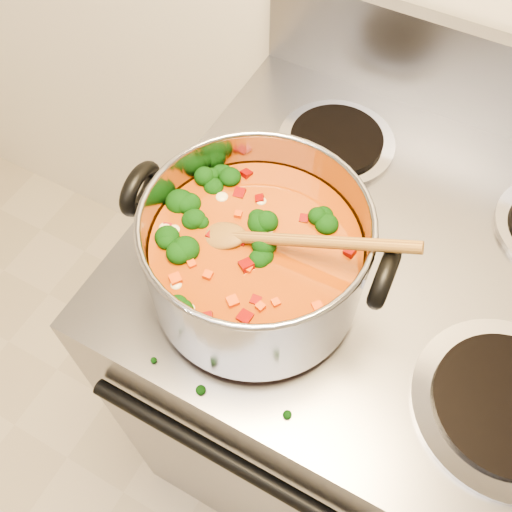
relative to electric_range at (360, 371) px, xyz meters
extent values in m
cube|color=gray|center=(0.00, 0.00, -0.01)|extent=(0.76, 0.66, 0.92)
cube|color=gray|center=(0.00, 0.31, 0.53)|extent=(0.76, 0.03, 0.16)
cylinder|color=black|center=(0.00, -0.35, 0.33)|extent=(0.65, 0.02, 0.02)
cylinder|color=#A5A5AD|center=(-0.18, -0.15, 0.46)|extent=(0.23, 0.23, 0.01)
cylinder|color=black|center=(-0.18, -0.15, 0.46)|extent=(0.18, 0.18, 0.01)
cylinder|color=#A5A5AD|center=(0.18, -0.15, 0.46)|extent=(0.23, 0.23, 0.01)
cylinder|color=black|center=(0.18, -0.15, 0.46)|extent=(0.18, 0.18, 0.01)
cylinder|color=#A5A5AD|center=(-0.18, 0.15, 0.46)|extent=(0.19, 0.19, 0.01)
cylinder|color=black|center=(-0.18, 0.15, 0.46)|extent=(0.15, 0.15, 0.01)
cylinder|color=#94949B|center=(-0.17, -0.16, 0.54)|extent=(0.28, 0.28, 0.15)
torus|color=#94949B|center=(-0.17, -0.16, 0.62)|extent=(0.28, 0.28, 0.01)
cylinder|color=#9D3E0E|center=(-0.17, -0.16, 0.52)|extent=(0.26, 0.26, 0.10)
torus|color=black|center=(-0.32, -0.17, 0.60)|extent=(0.03, 0.08, 0.08)
torus|color=black|center=(-0.01, -0.14, 0.60)|extent=(0.03, 0.08, 0.08)
ellipsoid|color=black|center=(-0.07, -0.19, 0.57)|extent=(0.04, 0.04, 0.03)
ellipsoid|color=black|center=(-0.19, -0.26, 0.57)|extent=(0.04, 0.04, 0.03)
ellipsoid|color=black|center=(-0.21, -0.20, 0.57)|extent=(0.04, 0.04, 0.03)
ellipsoid|color=black|center=(-0.09, -0.14, 0.57)|extent=(0.04, 0.04, 0.03)
ellipsoid|color=black|center=(-0.11, -0.18, 0.57)|extent=(0.04, 0.04, 0.03)
ellipsoid|color=black|center=(-0.21, -0.22, 0.57)|extent=(0.04, 0.04, 0.03)
ellipsoid|color=black|center=(-0.12, -0.19, 0.57)|extent=(0.04, 0.04, 0.03)
ellipsoid|color=black|center=(-0.23, -0.17, 0.57)|extent=(0.04, 0.04, 0.03)
ellipsoid|color=black|center=(-0.24, -0.08, 0.57)|extent=(0.04, 0.04, 0.03)
ellipsoid|color=black|center=(-0.12, -0.15, 0.57)|extent=(0.04, 0.04, 0.03)
ellipsoid|color=maroon|center=(-0.27, -0.15, 0.57)|extent=(0.01, 0.01, 0.01)
ellipsoid|color=maroon|center=(-0.24, -0.16, 0.57)|extent=(0.01, 0.01, 0.01)
ellipsoid|color=maroon|center=(-0.06, -0.19, 0.57)|extent=(0.01, 0.01, 0.01)
ellipsoid|color=maroon|center=(-0.13, -0.10, 0.57)|extent=(0.01, 0.01, 0.01)
ellipsoid|color=maroon|center=(-0.13, -0.13, 0.57)|extent=(0.01, 0.01, 0.01)
ellipsoid|color=maroon|center=(-0.25, -0.18, 0.57)|extent=(0.01, 0.01, 0.01)
ellipsoid|color=maroon|center=(-0.21, -0.25, 0.57)|extent=(0.01, 0.01, 0.01)
ellipsoid|color=maroon|center=(-0.22, -0.18, 0.57)|extent=(0.01, 0.01, 0.01)
ellipsoid|color=maroon|center=(-0.15, -0.14, 0.57)|extent=(0.01, 0.01, 0.01)
ellipsoid|color=maroon|center=(-0.24, -0.07, 0.57)|extent=(0.01, 0.01, 0.01)
ellipsoid|color=maroon|center=(-0.12, -0.12, 0.57)|extent=(0.01, 0.01, 0.01)
ellipsoid|color=maroon|center=(-0.11, -0.21, 0.57)|extent=(0.01, 0.01, 0.01)
ellipsoid|color=#CF400B|center=(-0.16, -0.10, 0.57)|extent=(0.01, 0.01, 0.01)
ellipsoid|color=#CF400B|center=(-0.24, -0.08, 0.57)|extent=(0.01, 0.01, 0.01)
ellipsoid|color=#CF400B|center=(-0.15, -0.23, 0.57)|extent=(0.01, 0.01, 0.01)
ellipsoid|color=#CF400B|center=(-0.06, -0.21, 0.57)|extent=(0.01, 0.01, 0.01)
ellipsoid|color=#CF400B|center=(-0.08, -0.16, 0.57)|extent=(0.01, 0.01, 0.01)
ellipsoid|color=#CF400B|center=(-0.15, -0.17, 0.57)|extent=(0.01, 0.01, 0.01)
ellipsoid|color=#CF400B|center=(-0.14, -0.12, 0.57)|extent=(0.01, 0.01, 0.01)
ellipsoid|color=#CF400B|center=(-0.09, -0.09, 0.57)|extent=(0.01, 0.01, 0.01)
ellipsoid|color=#CF400B|center=(-0.17, -0.24, 0.57)|extent=(0.01, 0.01, 0.01)
ellipsoid|color=beige|center=(-0.20, -0.23, 0.57)|extent=(0.02, 0.02, 0.01)
ellipsoid|color=beige|center=(-0.15, -0.18, 0.57)|extent=(0.02, 0.02, 0.01)
ellipsoid|color=beige|center=(-0.22, -0.22, 0.57)|extent=(0.02, 0.02, 0.01)
ellipsoid|color=beige|center=(-0.08, -0.09, 0.57)|extent=(0.02, 0.02, 0.01)
ellipsoid|color=beige|center=(-0.09, -0.21, 0.57)|extent=(0.02, 0.02, 0.01)
ellipsoid|color=beige|center=(-0.24, -0.13, 0.57)|extent=(0.02, 0.02, 0.01)
ellipsoid|color=beige|center=(-0.07, -0.10, 0.57)|extent=(0.02, 0.02, 0.01)
ellipsoid|color=olive|center=(-0.21, -0.17, 0.57)|extent=(0.08, 0.06, 0.04)
cylinder|color=olive|center=(-0.10, -0.14, 0.60)|extent=(0.23, 0.06, 0.09)
ellipsoid|color=black|center=(-0.09, 0.05, 0.46)|extent=(0.01, 0.01, 0.01)
ellipsoid|color=black|center=(-0.33, -0.22, 0.46)|extent=(0.01, 0.01, 0.01)
ellipsoid|color=black|center=(-0.34, -0.28, 0.46)|extent=(0.01, 0.01, 0.01)
ellipsoid|color=black|center=(-0.36, -0.15, 0.46)|extent=(0.01, 0.01, 0.01)
ellipsoid|color=black|center=(-0.08, 0.06, 0.46)|extent=(0.01, 0.01, 0.01)
camera|label=1|loc=(0.02, -0.49, 1.14)|focal=40.00mm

